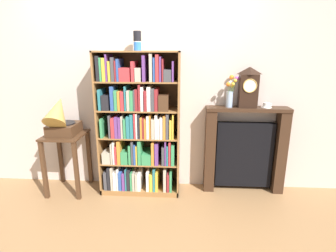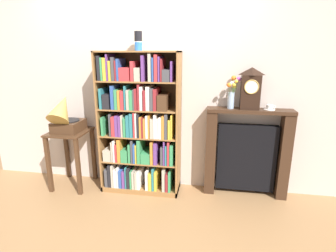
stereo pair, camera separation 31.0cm
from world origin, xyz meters
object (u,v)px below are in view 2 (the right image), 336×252
Objects in this scene: bookshelf at (139,128)px; gramophone at (65,115)px; mantel_clock at (251,88)px; flower_vase at (232,93)px; fireplace_mantel at (246,153)px; teacup_with_saucer at (270,107)px; side_table_left at (71,147)px; cup_stack at (138,41)px.

bookshelf is 3.25× the size of gramophone.
flower_vase is (-0.19, 0.00, -0.05)m from mantel_clock.
teacup_with_saucer is at bearing -4.37° from fireplace_mantel.
mantel_clock reaches higher than side_table_left.
gramophone is at bearing -172.58° from bookshelf.
teacup_with_saucer is at bearing 3.60° from bookshelf.
fireplace_mantel is at bearing 5.92° from gramophone.
gramophone reaches higher than side_table_left.
mantel_clock is at bearing 2.30° from cup_stack.
flower_vase is at bearing 2.90° from cup_stack.
mantel_clock is 0.30m from teacup_with_saucer.
bookshelf is 0.99m from cup_stack.
fireplace_mantel is (2.14, 0.22, -0.42)m from gramophone.
mantel_clock is at bearing -179.40° from teacup_with_saucer.
flower_vase is (1.05, 0.09, 0.43)m from bookshelf.
cup_stack is at bearing 5.72° from side_table_left.
bookshelf reaches higher than fireplace_mantel.
bookshelf reaches higher than mantel_clock.
side_table_left is at bearing -176.86° from bookshelf.
fireplace_mantel is at bearing 175.63° from teacup_with_saucer.
side_table_left is at bearing -175.81° from flower_vase.
side_table_left is 2.05m from flower_vase.
fireplace_mantel is at bearing 3.08° from cup_stack.
cup_stack reaches higher than mantel_clock.
gramophone is (-0.88, -0.15, -0.84)m from cup_stack.
cup_stack is 0.28× the size of side_table_left.
fireplace_mantel is (2.14, 0.16, -0.00)m from side_table_left.
flower_vase is at bearing 5.06° from bookshelf.
mantel_clock is at bearing 3.72° from side_table_left.
cup_stack reaches higher than side_table_left.
cup_stack is 0.57× the size of flower_vase.
teacup_with_saucer is at bearing 3.43° from side_table_left.
side_table_left is at bearing -174.28° from cup_stack.
fireplace_mantel is at bearing 48.06° from mantel_clock.
bookshelf is at bearing -175.88° from mantel_clock.
teacup_with_saucer is at bearing 2.04° from cup_stack.
side_table_left is 1.59× the size of mantel_clock.
mantel_clock is 1.26× the size of flower_vase.
mantel_clock is (1.24, 0.05, -0.50)m from cup_stack.
gramophone is at bearing -174.51° from mantel_clock.
bookshelf is 2.31× the size of side_table_left.
fireplace_mantel reaches higher than side_table_left.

